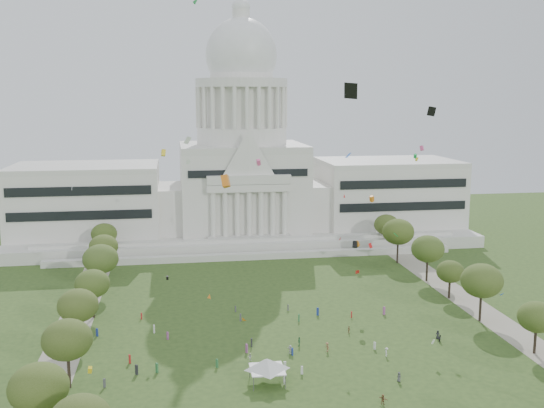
# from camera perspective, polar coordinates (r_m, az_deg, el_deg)

# --- Properties ---
(ground) EXTENTS (400.00, 400.00, 0.00)m
(ground) POSITION_cam_1_polar(r_m,az_deg,el_deg) (126.87, 3.28, -14.18)
(ground) COLOR #2F481C
(ground) RESTS_ON ground
(capitol) EXTENTS (160.00, 64.50, 91.30)m
(capitol) POSITION_cam_1_polar(r_m,az_deg,el_deg) (230.16, -2.67, 2.39)
(capitol) COLOR silver
(capitol) RESTS_ON ground
(path_left) EXTENTS (8.00, 160.00, 0.04)m
(path_left) POSITION_cam_1_polar(r_m,az_deg,el_deg) (153.93, -17.31, -10.24)
(path_left) COLOR gray
(path_left) RESTS_ON ground
(path_right) EXTENTS (8.00, 160.00, 0.04)m
(path_right) POSITION_cam_1_polar(r_m,az_deg,el_deg) (168.84, 17.33, -8.47)
(path_right) COLOR gray
(path_right) RESTS_ON ground
(row_tree_l_0) EXTENTS (8.85, 8.85, 12.59)m
(row_tree_l_0) POSITION_cam_1_polar(r_m,az_deg,el_deg) (102.93, -20.19, -15.20)
(row_tree_l_0) COLOR black
(row_tree_l_0) RESTS_ON ground
(row_tree_l_1) EXTENTS (8.86, 8.86, 12.59)m
(row_tree_l_1) POSITION_cam_1_polar(r_m,az_deg,el_deg) (119.71, -17.89, -11.51)
(row_tree_l_1) COLOR black
(row_tree_l_1) RESTS_ON ground
(row_tree_r_1) EXTENTS (7.58, 7.58, 10.78)m
(row_tree_r_1) POSITION_cam_1_polar(r_m,az_deg,el_deg) (139.40, 22.65, -9.33)
(row_tree_r_1) COLOR black
(row_tree_r_1) RESTS_ON ground
(row_tree_l_2) EXTENTS (8.42, 8.42, 11.97)m
(row_tree_l_2) POSITION_cam_1_polar(r_m,az_deg,el_deg) (138.90, -17.01, -8.70)
(row_tree_l_2) COLOR black
(row_tree_l_2) RESTS_ON ground
(row_tree_r_2) EXTENTS (9.55, 9.55, 13.58)m
(row_tree_r_2) POSITION_cam_1_polar(r_m,az_deg,el_deg) (153.70, 18.29, -6.55)
(row_tree_r_2) COLOR black
(row_tree_r_2) RESTS_ON ground
(row_tree_l_3) EXTENTS (8.12, 8.12, 11.55)m
(row_tree_l_3) POSITION_cam_1_polar(r_m,az_deg,el_deg) (154.59, -15.81, -6.89)
(row_tree_l_3) COLOR black
(row_tree_l_3) RESTS_ON ground
(row_tree_r_3) EXTENTS (7.01, 7.01, 9.98)m
(row_tree_r_3) POSITION_cam_1_polar(r_m,az_deg,el_deg) (169.20, 15.68, -5.85)
(row_tree_r_3) COLOR black
(row_tree_r_3) RESTS_ON ground
(row_tree_l_4) EXTENTS (9.29, 9.29, 13.21)m
(row_tree_l_4) POSITION_cam_1_polar(r_m,az_deg,el_deg) (172.02, -15.12, -4.78)
(row_tree_l_4) COLOR black
(row_tree_l_4) RESTS_ON ground
(row_tree_r_4) EXTENTS (9.19, 9.19, 13.06)m
(row_tree_r_4) POSITION_cam_1_polar(r_m,az_deg,el_deg) (182.57, 13.79, -3.93)
(row_tree_r_4) COLOR black
(row_tree_r_4) RESTS_ON ground
(row_tree_l_5) EXTENTS (8.33, 8.33, 11.85)m
(row_tree_l_5) POSITION_cam_1_polar(r_m,az_deg,el_deg) (190.34, -14.86, -3.69)
(row_tree_l_5) COLOR black
(row_tree_l_5) RESTS_ON ground
(row_tree_r_5) EXTENTS (9.82, 9.82, 13.96)m
(row_tree_r_5) POSITION_cam_1_polar(r_m,az_deg,el_deg) (200.24, 11.25, -2.46)
(row_tree_r_5) COLOR black
(row_tree_r_5) RESTS_ON ground
(row_tree_l_6) EXTENTS (8.19, 8.19, 11.64)m
(row_tree_l_6) POSITION_cam_1_polar(r_m,az_deg,el_deg) (208.14, -14.82, -2.61)
(row_tree_l_6) COLOR black
(row_tree_l_6) RESTS_ON ground
(row_tree_r_6) EXTENTS (8.42, 8.42, 11.97)m
(row_tree_r_6) POSITION_cam_1_polar(r_m,az_deg,el_deg) (217.87, 10.22, -1.84)
(row_tree_r_6) COLOR black
(row_tree_r_6) RESTS_ON ground
(event_tent) EXTENTS (8.64, 8.64, 4.76)m
(event_tent) POSITION_cam_1_polar(r_m,az_deg,el_deg) (117.90, -0.44, -14.12)
(event_tent) COLOR #4C4C4C
(event_tent) RESTS_ON ground
(person_0) EXTENTS (1.10, 0.98, 1.89)m
(person_0) POSITION_cam_1_polar(r_m,az_deg,el_deg) (142.97, 14.63, -11.27)
(person_0) COLOR #26262B
(person_0) RESTS_ON ground
(person_2) EXTENTS (0.86, 0.83, 1.53)m
(person_2) POSITION_cam_1_polar(r_m,az_deg,el_deg) (141.53, 14.85, -11.58)
(person_2) COLOR #26262B
(person_2) RESTS_ON ground
(person_3) EXTENTS (0.99, 1.40, 1.96)m
(person_3) POSITION_cam_1_polar(r_m,az_deg,el_deg) (132.60, 4.96, -12.65)
(person_3) COLOR olive
(person_3) RESTS_ON ground
(person_4) EXTENTS (0.89, 1.29, 2.00)m
(person_4) POSITION_cam_1_polar(r_m,az_deg,el_deg) (134.93, 2.45, -12.21)
(person_4) COLOR #33723F
(person_4) RESTS_ON ground
(person_5) EXTENTS (1.62, 1.70, 1.82)m
(person_5) POSITION_cam_1_polar(r_m,az_deg,el_deg) (131.24, 1.64, -12.90)
(person_5) COLOR silver
(person_5) RESTS_ON ground
(person_6) EXTENTS (0.92, 1.06, 1.84)m
(person_6) POSITION_cam_1_polar(r_m,az_deg,el_deg) (121.69, 11.32, -14.96)
(person_6) COLOR #4C4C51
(person_6) RESTS_ON ground
(person_7) EXTENTS (0.82, 0.88, 1.95)m
(person_7) POSITION_cam_1_polar(r_m,az_deg,el_deg) (118.48, 1.09, -15.44)
(person_7) COLOR silver
(person_7) RESTS_ON ground
(person_8) EXTENTS (0.85, 0.75, 1.49)m
(person_8) POSITION_cam_1_polar(r_m,az_deg,el_deg) (128.15, -1.98, -13.55)
(person_8) COLOR silver
(person_8) RESTS_ON ground
(person_9) EXTENTS (0.83, 1.28, 1.83)m
(person_9) POSITION_cam_1_polar(r_m,az_deg,el_deg) (131.93, 10.23, -12.93)
(person_9) COLOR silver
(person_9) RESTS_ON ground
(person_10) EXTENTS (0.55, 0.97, 1.64)m
(person_10) POSITION_cam_1_polar(r_m,az_deg,el_deg) (142.69, 6.91, -11.11)
(person_10) COLOR olive
(person_10) RESTS_ON ground
(person_11) EXTENTS (1.60, 1.62, 1.76)m
(person_11) POSITION_cam_1_polar(r_m,az_deg,el_deg) (113.35, 9.91, -16.86)
(person_11) COLOR olive
(person_11) RESTS_ON ground
(distant_crowd) EXTENTS (66.37, 36.91, 1.95)m
(distant_crowd) POSITION_cam_1_polar(r_m,az_deg,el_deg) (136.79, -3.20, -11.96)
(distant_crowd) COLOR #4C4C51
(distant_crowd) RESTS_ON ground
(kite_swarm) EXTENTS (98.49, 104.57, 65.80)m
(kite_swarm) POSITION_cam_1_polar(r_m,az_deg,el_deg) (127.35, 4.28, -1.55)
(kite_swarm) COLOR yellow
(kite_swarm) RESTS_ON ground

